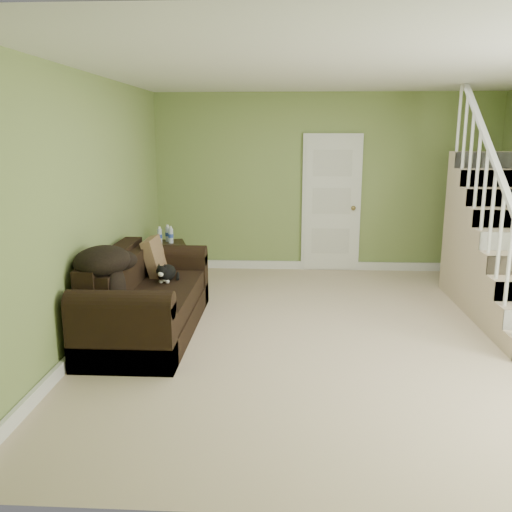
# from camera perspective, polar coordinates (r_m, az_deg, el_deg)

# --- Properties ---
(floor) EXTENTS (5.00, 5.50, 0.01)m
(floor) POSITION_cam_1_polar(r_m,az_deg,el_deg) (5.71, 8.79, -8.13)
(floor) COLOR #C8AC90
(floor) RESTS_ON ground
(ceiling) EXTENTS (5.00, 5.50, 0.01)m
(ceiling) POSITION_cam_1_polar(r_m,az_deg,el_deg) (5.37, 9.78, 18.79)
(ceiling) COLOR white
(ceiling) RESTS_ON wall_back
(wall_back) EXTENTS (5.00, 0.04, 2.60)m
(wall_back) POSITION_cam_1_polar(r_m,az_deg,el_deg) (8.11, 7.26, 7.60)
(wall_back) COLOR #7B934F
(wall_back) RESTS_ON floor
(wall_front) EXTENTS (5.00, 0.04, 2.60)m
(wall_front) POSITION_cam_1_polar(r_m,az_deg,el_deg) (2.72, 15.20, -3.18)
(wall_front) COLOR #7B934F
(wall_front) RESTS_ON floor
(wall_left) EXTENTS (0.04, 5.50, 2.60)m
(wall_left) POSITION_cam_1_polar(r_m,az_deg,el_deg) (5.69, -16.74, 4.95)
(wall_left) COLOR #7B934F
(wall_left) RESTS_ON floor
(baseboard_back) EXTENTS (5.00, 0.04, 0.12)m
(baseboard_back) POSITION_cam_1_polar(r_m,az_deg,el_deg) (8.28, 7.03, -1.00)
(baseboard_back) COLOR white
(baseboard_back) RESTS_ON floor
(baseboard_left) EXTENTS (0.04, 5.50, 0.12)m
(baseboard_left) POSITION_cam_1_polar(r_m,az_deg,el_deg) (5.97, -15.70, -6.91)
(baseboard_left) COLOR white
(baseboard_left) RESTS_ON floor
(door) EXTENTS (0.86, 0.12, 2.02)m
(door) POSITION_cam_1_polar(r_m,az_deg,el_deg) (8.10, 7.93, 5.48)
(door) COLOR white
(door) RESTS_ON floor
(staircase) EXTENTS (1.00, 2.51, 2.82)m
(staircase) POSITION_cam_1_polar(r_m,az_deg,el_deg) (6.92, 24.87, 0.07)
(staircase) COLOR #C8AC90
(staircase) RESTS_ON floor
(sofa) EXTENTS (0.92, 2.14, 0.85)m
(sofa) POSITION_cam_1_polar(r_m,az_deg,el_deg) (5.73, -11.64, -4.75)
(sofa) COLOR black
(sofa) RESTS_ON floor
(side_table) EXTENTS (0.60, 0.60, 0.80)m
(side_table) POSITION_cam_1_polar(r_m,az_deg,el_deg) (7.49, -9.33, -0.69)
(side_table) COLOR black
(side_table) RESTS_ON floor
(cat) EXTENTS (0.23, 0.49, 0.24)m
(cat) POSITION_cam_1_polar(r_m,az_deg,el_deg) (5.93, -9.43, -1.78)
(cat) COLOR black
(cat) RESTS_ON sofa
(banana) EXTENTS (0.20, 0.20, 0.06)m
(banana) POSITION_cam_1_polar(r_m,az_deg,el_deg) (5.06, -10.34, -5.06)
(banana) COLOR yellow
(banana) RESTS_ON sofa
(throw_pillow) EXTENTS (0.23, 0.46, 0.47)m
(throw_pillow) POSITION_cam_1_polar(r_m,az_deg,el_deg) (6.24, -10.57, -0.20)
(throw_pillow) COLOR #4E371F
(throw_pillow) RESTS_ON sofa
(throw_blanket) EXTENTS (0.59, 0.72, 0.27)m
(throw_blanket) POSITION_cam_1_polar(r_m,az_deg,el_deg) (5.19, -15.89, -0.50)
(throw_blanket) COLOR black
(throw_blanket) RESTS_ON sofa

